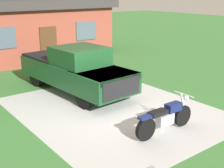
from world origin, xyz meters
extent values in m
plane|color=#3A7235|center=(0.00, 0.00, 0.00)|extent=(80.00, 80.00, 0.00)
cube|color=#BABABA|center=(0.00, 0.00, 0.00)|extent=(5.96, 7.31, 0.01)
cylinder|color=black|center=(0.88, -2.30, 0.33)|extent=(0.66, 0.12, 0.66)
cylinder|color=black|center=(-0.67, -2.30, 0.33)|extent=(0.66, 0.12, 0.66)
cube|color=silver|center=(0.08, -2.30, 0.42)|extent=(0.56, 0.26, 0.32)
cube|color=#141E51|center=(0.43, -2.30, 0.72)|extent=(0.52, 0.26, 0.24)
cube|color=black|center=(-0.22, -2.30, 0.70)|extent=(0.60, 0.28, 0.12)
cube|color=#141E51|center=(-0.67, -2.30, 0.70)|extent=(0.48, 0.20, 0.08)
cylinder|color=silver|center=(0.88, -2.30, 0.70)|extent=(0.33, 0.06, 0.77)
cylinder|color=silver|center=(0.88, -2.30, 1.02)|extent=(0.04, 0.70, 0.04)
sphere|color=silver|center=(1.00, -2.30, 0.88)|extent=(0.16, 0.16, 0.16)
cylinder|color=black|center=(0.95, 0.86, 0.42)|extent=(0.36, 0.86, 0.84)
cylinder|color=black|center=(-0.69, 0.75, 0.42)|extent=(0.36, 0.86, 0.84)
cylinder|color=black|center=(0.71, 4.35, 0.42)|extent=(0.36, 0.86, 0.84)
cylinder|color=black|center=(-0.92, 4.24, 0.42)|extent=(0.36, 0.86, 0.84)
cube|color=#194723|center=(0.01, 2.60, 0.80)|extent=(2.37, 5.72, 0.80)
cube|color=#194723|center=(0.13, 0.75, 1.10)|extent=(2.02, 2.02, 0.20)
cube|color=#194723|center=(0.03, 2.20, 1.55)|extent=(1.92, 2.02, 0.70)
cube|color=#3F4C56|center=(0.09, 1.40, 1.45)|extent=(1.71, 0.27, 0.60)
cube|color=black|center=(-0.10, 4.14, 1.05)|extent=(2.06, 2.52, 0.50)
cube|color=black|center=(0.19, -0.18, 0.80)|extent=(1.70, 0.21, 0.64)
cube|color=brown|center=(1.36, 10.19, 1.50)|extent=(9.00, 5.00, 3.00)
cube|color=#383333|center=(1.36, 10.19, 3.25)|extent=(9.60, 5.60, 0.50)
cube|color=#4C2D19|center=(1.36, 7.66, 1.05)|extent=(1.00, 0.08, 2.10)
cube|color=#4C5966|center=(-1.16, 7.66, 1.70)|extent=(1.40, 0.06, 1.10)
cube|color=#4C5966|center=(3.88, 7.66, 1.70)|extent=(1.40, 0.06, 1.10)
camera|label=1|loc=(-6.02, -7.73, 3.98)|focal=48.30mm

